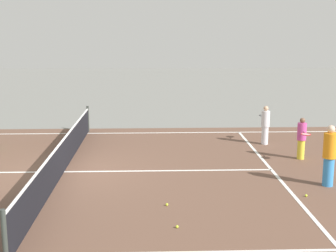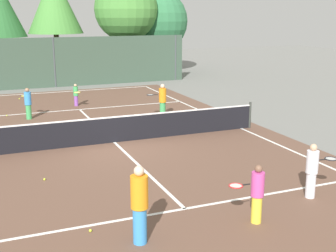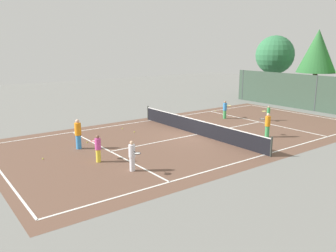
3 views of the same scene
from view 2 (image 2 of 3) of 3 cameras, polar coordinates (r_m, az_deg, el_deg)
The scene contains 17 objects.
ground_plane at distance 17.07m, azimuth -6.77°, elevation -2.07°, with size 80.00×80.00×0.00m, color slate.
court_surface at distance 17.07m, azimuth -6.77°, elevation -2.06°, with size 13.00×25.00×0.01m.
tennis_net at distance 16.94m, azimuth -6.82°, elevation -0.41°, with size 11.90×0.10×1.10m.
perimeter_fence at distance 30.30m, azimuth -14.13°, elevation 7.77°, with size 18.00×0.12×3.20m.
tree_1 at distance 34.64m, azimuth -5.31°, elevation 14.44°, with size 4.70×4.70×7.33m.
tree_2 at distance 35.54m, azimuth -14.15°, elevation 14.88°, with size 4.07×4.07×7.74m.
tree_4 at distance 36.90m, azimuth -1.48°, elevation 13.08°, with size 4.98×4.98×6.57m.
player_0 at distance 23.94m, azimuth -11.53°, elevation 3.91°, with size 0.34×0.82×1.16m.
player_1 at distance 9.51m, azimuth -3.62°, elevation -9.81°, with size 0.37×0.37×1.72m.
player_2 at distance 12.38m, azimuth 17.75°, elevation -5.30°, with size 0.89×0.39×1.47m.
player_3 at distance 10.62m, azimuth 11.10°, elevation -8.30°, with size 0.88×0.37×1.41m.
player_4 at distance 20.79m, azimuth -0.73°, elevation 3.25°, with size 0.92×0.51×1.57m.
player_5 at distance 21.49m, azimuth -17.25°, elevation 2.79°, with size 0.41×0.89×1.43m.
tennis_ball_0 at distance 10.43m, azimuth -9.76°, elevation -12.87°, with size 0.07×0.07×0.07m, color #CCE533.
tennis_ball_1 at distance 26.74m, azimuth -18.24°, elevation 3.29°, with size 0.07×0.07×0.07m, color #CCE533.
tennis_ball_2 at distance 22.54m, azimuth -19.66°, elevation 1.26°, with size 0.07×0.07×0.07m, color #CCE533.
tennis_ball_4 at distance 13.68m, azimuth -15.32°, elevation -6.50°, with size 0.07×0.07×0.07m, color #CCE533.
Camera 2 is at (-4.32, -15.82, 4.73)m, focal length 48.33 mm.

